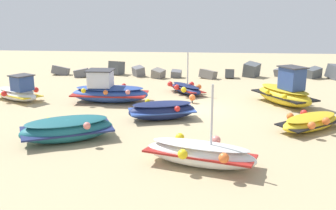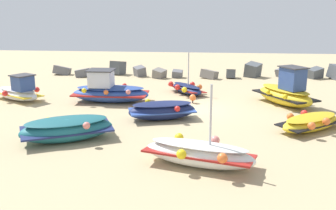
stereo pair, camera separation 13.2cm
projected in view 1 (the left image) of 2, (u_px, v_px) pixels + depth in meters
The scene contains 11 objects.
ground_plane at pixel (191, 110), 21.24m from camera, with size 55.00×55.00×0.00m, color tan.
fishing_boat_0 at pixel (67, 129), 16.19m from camera, with size 4.15×3.17×1.04m.
fishing_boat_1 at pixel (311, 122), 17.68m from camera, with size 3.57×3.23×0.80m.
fishing_boat_3 at pixel (200, 153), 13.64m from camera, with size 4.25×2.51×3.02m.
fishing_boat_4 at pixel (186, 88), 25.11m from camera, with size 2.71×3.20×2.73m.
fishing_boat_6 at pixel (18, 92), 23.25m from camera, with size 3.72×2.98×1.63m.
fishing_boat_7 at pixel (108, 91), 22.81m from camera, with size 4.53×2.30×1.92m.
fishing_boat_8 at pixel (162, 110), 19.27m from camera, with size 3.61×2.30×0.94m.
fishing_boat_9 at pixel (285, 92), 22.17m from camera, with size 3.48×4.28×2.27m.
breakwater_rocks at pixel (207, 72), 31.02m from camera, with size 23.55×2.77×1.39m.
mooring_buoy_0 at pixel (192, 98), 22.62m from camera, with size 0.38×0.38×0.52m.
Camera 1 is at (0.65, -20.55, 5.46)m, focal length 41.55 mm.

